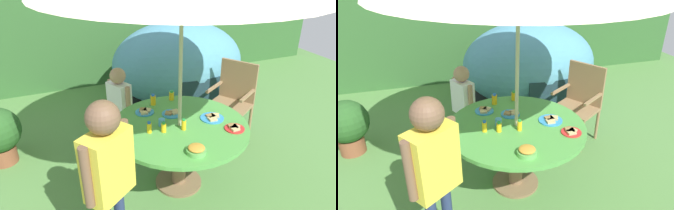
{
  "view_description": "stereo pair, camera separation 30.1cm",
  "coord_description": "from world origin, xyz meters",
  "views": [
    {
      "loc": [
        -1.16,
        -2.49,
        2.34
      ],
      "look_at": [
        -0.06,
        0.15,
        0.9
      ],
      "focal_mm": 33.82,
      "sensor_mm": 36.0,
      "label": 1
    },
    {
      "loc": [
        -0.87,
        -2.59,
        2.34
      ],
      "look_at": [
        -0.06,
        0.15,
        0.9
      ],
      "focal_mm": 33.82,
      "sensor_mm": 36.0,
      "label": 2
    }
  ],
  "objects": [
    {
      "name": "garden_table",
      "position": [
        0.0,
        0.0,
        0.6
      ],
      "size": [
        1.39,
        1.39,
        0.74
      ],
      "color": "brown",
      "rests_on": "ground_plane"
    },
    {
      "name": "wooden_chair",
      "position": [
        1.1,
        0.7,
        0.56
      ],
      "size": [
        0.65,
        0.67,
        1.01
      ],
      "rotation": [
        0.0,
        0.0,
        -1.01
      ],
      "color": "#93704C",
      "rests_on": "ground_plane"
    },
    {
      "name": "juice_bottle_near_right",
      "position": [
        -0.33,
        -0.02,
        0.79
      ],
      "size": [
        0.05,
        0.05,
        0.12
      ],
      "color": "yellow",
      "rests_on": "garden_table"
    },
    {
      "name": "plate_front_edge",
      "position": [
        0.01,
        0.23,
        0.75
      ],
      "size": [
        0.2,
        0.2,
        0.03
      ],
      "color": "#338CD8",
      "rests_on": "garden_table"
    },
    {
      "name": "juice_bottle_center_front",
      "position": [
        0.0,
        -0.1,
        0.79
      ],
      "size": [
        0.05,
        0.05,
        0.12
      ],
      "color": "yellow",
      "rests_on": "garden_table"
    },
    {
      "name": "juice_bottle_mid_left",
      "position": [
        0.15,
        0.57,
        0.79
      ],
      "size": [
        0.06,
        0.06,
        0.11
      ],
      "color": "yellow",
      "rests_on": "garden_table"
    },
    {
      "name": "snack_bowl",
      "position": [
        -0.07,
        -0.5,
        0.77
      ],
      "size": [
        0.17,
        0.17,
        0.08
      ],
      "color": "#66B259",
      "rests_on": "garden_table"
    },
    {
      "name": "dome_tent",
      "position": [
        0.86,
        1.97,
        0.65
      ],
      "size": [
        2.21,
        2.21,
        1.31
      ],
      "rotation": [
        0.0,
        0.0,
        0.01
      ],
      "color": "teal",
      "rests_on": "ground_plane"
    },
    {
      "name": "plate_far_left",
      "position": [
        -0.24,
        0.38,
        0.75
      ],
      "size": [
        0.2,
        0.2,
        0.03
      ],
      "color": "#338CD8",
      "rests_on": "garden_table"
    },
    {
      "name": "child_in_white_shirt",
      "position": [
        -0.4,
        0.86,
        0.7
      ],
      "size": [
        0.26,
        0.35,
        1.1
      ],
      "rotation": [
        0.0,
        0.0,
        -1.14
      ],
      "color": "navy",
      "rests_on": "ground_plane"
    },
    {
      "name": "hedge_backdrop",
      "position": [
        0.0,
        3.44,
        0.93
      ],
      "size": [
        9.0,
        0.7,
        1.87
      ],
      "primitive_type": "cube",
      "color": "#33602D",
      "rests_on": "ground_plane"
    },
    {
      "name": "ground_plane",
      "position": [
        0.0,
        0.0,
        -0.01
      ],
      "size": [
        10.0,
        10.0,
        0.02
      ],
      "primitive_type": "cube",
      "color": "#548442"
    },
    {
      "name": "potted_plant",
      "position": [
        -1.79,
        1.15,
        0.4
      ],
      "size": [
        0.53,
        0.53,
        0.71
      ],
      "color": "brown",
      "rests_on": "ground_plane"
    },
    {
      "name": "cup_near",
      "position": [
        -0.17,
        0.05,
        0.77
      ],
      "size": [
        0.07,
        0.07,
        0.07
      ],
      "primitive_type": "cylinder",
      "color": "#4C99D8",
      "rests_on": "garden_table"
    },
    {
      "name": "plate_near_left",
      "position": [
        0.37,
        -0.01,
        0.75
      ],
      "size": [
        0.25,
        0.25,
        0.03
      ],
      "color": "#338CD8",
      "rests_on": "garden_table"
    },
    {
      "name": "child_in_yellow_shirt",
      "position": [
        -0.85,
        -0.61,
        0.92
      ],
      "size": [
        0.42,
        0.38,
        1.43
      ],
      "rotation": [
        0.0,
        0.0,
        0.62
      ],
      "color": "navy",
      "rests_on": "ground_plane"
    },
    {
      "name": "juice_bottle_far_right",
      "position": [
        -0.09,
        0.53,
        0.8
      ],
      "size": [
        0.06,
        0.06,
        0.13
      ],
      "color": "yellow",
      "rests_on": "garden_table"
    },
    {
      "name": "plate_mid_right",
      "position": [
        0.46,
        -0.28,
        0.75
      ],
      "size": [
        0.2,
        0.2,
        0.03
      ],
      "color": "red",
      "rests_on": "garden_table"
    },
    {
      "name": "juice_bottle_center_back",
      "position": [
        -0.2,
        -0.06,
        0.79
      ],
      "size": [
        0.05,
        0.05,
        0.11
      ],
      "color": "yellow",
      "rests_on": "garden_table"
    }
  ]
}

